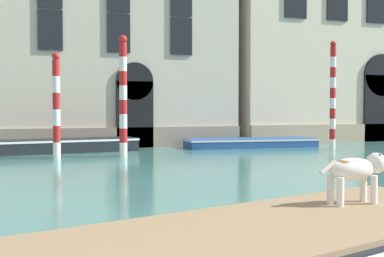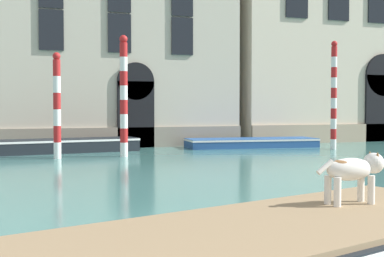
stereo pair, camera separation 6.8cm
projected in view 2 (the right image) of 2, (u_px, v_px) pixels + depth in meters
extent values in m
cube|color=#BCB29E|center=(76.00, 12.00, 25.61)|extent=(14.48, 6.00, 12.70)
cube|color=gray|center=(87.00, 138.00, 22.98)|extent=(14.48, 0.16, 0.91)
cube|color=black|center=(136.00, 115.00, 23.66)|extent=(1.66, 0.14, 2.95)
cylinder|color=black|center=(136.00, 81.00, 23.60)|extent=(1.66, 0.14, 1.66)
cube|color=black|center=(51.00, 30.00, 22.32)|extent=(1.02, 0.10, 1.69)
cube|color=black|center=(119.00, 33.00, 23.30)|extent=(1.02, 0.10, 1.69)
cube|color=black|center=(182.00, 36.00, 24.28)|extent=(1.02, 0.10, 1.69)
cube|color=tan|center=(357.00, 133.00, 27.71)|extent=(12.13, 0.16, 0.93)
cube|color=black|center=(383.00, 108.00, 28.20)|extent=(2.22, 0.14, 3.50)
cylinder|color=black|center=(383.00, 75.00, 28.13)|extent=(2.22, 0.14, 2.22)
cube|color=black|center=(339.00, 0.00, 27.05)|extent=(1.21, 0.10, 2.03)
cube|color=black|center=(378.00, 4.00, 27.87)|extent=(1.21, 0.10, 2.03)
cube|color=white|center=(199.00, 248.00, 5.13)|extent=(8.93, 4.71, 0.08)
cube|color=#8C7251|center=(199.00, 239.00, 5.13)|extent=(8.60, 4.42, 0.06)
cylinder|color=silver|center=(361.00, 188.00, 6.99)|extent=(0.09, 0.09, 0.36)
cylinder|color=silver|center=(371.00, 190.00, 6.81)|extent=(0.09, 0.09, 0.36)
cylinder|color=silver|center=(328.00, 190.00, 6.81)|extent=(0.09, 0.09, 0.36)
cylinder|color=silver|center=(337.00, 192.00, 6.62)|extent=(0.09, 0.09, 0.36)
ellipsoid|color=silver|center=(350.00, 169.00, 6.80)|extent=(0.68, 0.30, 0.29)
ellipsoid|color=brown|center=(343.00, 163.00, 6.76)|extent=(0.30, 0.21, 0.10)
sphere|color=silver|center=(374.00, 163.00, 6.93)|extent=(0.27, 0.27, 0.27)
cone|color=brown|center=(370.00, 155.00, 6.99)|extent=(0.08, 0.08, 0.11)
cone|color=brown|center=(378.00, 156.00, 6.86)|extent=(0.08, 0.08, 0.11)
cylinder|color=silver|center=(325.00, 167.00, 6.66)|extent=(0.24, 0.07, 0.19)
cube|color=black|center=(61.00, 146.00, 21.19)|extent=(6.29, 2.26, 0.54)
cube|color=white|center=(60.00, 140.00, 21.19)|extent=(6.33, 2.29, 0.08)
cube|color=#B2B7BC|center=(61.00, 146.00, 21.20)|extent=(3.50, 1.53, 0.48)
cube|color=#234C8C|center=(251.00, 143.00, 24.05)|extent=(6.01, 2.37, 0.40)
cube|color=white|center=(251.00, 140.00, 24.05)|extent=(6.04, 2.40, 0.08)
cube|color=#B2B7BC|center=(251.00, 143.00, 24.06)|extent=(3.34, 1.65, 0.36)
cylinder|color=white|center=(124.00, 150.00, 19.38)|extent=(0.28, 0.28, 0.52)
cylinder|color=#B21E1E|center=(124.00, 135.00, 19.36)|extent=(0.28, 0.28, 0.52)
cylinder|color=white|center=(124.00, 121.00, 19.34)|extent=(0.28, 0.28, 0.52)
cylinder|color=#B21E1E|center=(124.00, 107.00, 19.32)|extent=(0.28, 0.28, 0.52)
cylinder|color=white|center=(124.00, 93.00, 19.30)|extent=(0.28, 0.28, 0.52)
cylinder|color=#B21E1E|center=(124.00, 78.00, 19.28)|extent=(0.28, 0.28, 0.52)
cylinder|color=white|center=(124.00, 64.00, 19.26)|extent=(0.28, 0.28, 0.52)
cylinder|color=#B21E1E|center=(124.00, 50.00, 19.24)|extent=(0.28, 0.28, 0.52)
sphere|color=#B21E1E|center=(123.00, 39.00, 19.22)|extent=(0.29, 0.29, 0.29)
cylinder|color=white|center=(57.00, 151.00, 18.58)|extent=(0.26, 0.26, 0.57)
cylinder|color=#B21E1E|center=(57.00, 134.00, 18.56)|extent=(0.26, 0.26, 0.57)
cylinder|color=white|center=(57.00, 118.00, 18.54)|extent=(0.26, 0.26, 0.57)
cylinder|color=#B21E1E|center=(57.00, 101.00, 18.52)|extent=(0.26, 0.26, 0.57)
cylinder|color=white|center=(57.00, 84.00, 18.49)|extent=(0.26, 0.26, 0.57)
cylinder|color=#B21E1E|center=(57.00, 68.00, 18.47)|extent=(0.26, 0.26, 0.57)
sphere|color=#B21E1E|center=(57.00, 56.00, 18.46)|extent=(0.27, 0.27, 0.27)
cylinder|color=white|center=(333.00, 144.00, 22.76)|extent=(0.24, 0.24, 0.44)
cylinder|color=#B21E1E|center=(333.00, 134.00, 22.75)|extent=(0.24, 0.24, 0.44)
cylinder|color=white|center=(333.00, 124.00, 22.73)|extent=(0.24, 0.24, 0.44)
cylinder|color=#B21E1E|center=(334.00, 114.00, 22.71)|extent=(0.24, 0.24, 0.44)
cylinder|color=white|center=(334.00, 103.00, 22.70)|extent=(0.24, 0.24, 0.44)
cylinder|color=#B21E1E|center=(334.00, 93.00, 22.68)|extent=(0.24, 0.24, 0.44)
cylinder|color=white|center=(334.00, 83.00, 22.66)|extent=(0.24, 0.24, 0.44)
cylinder|color=#B21E1E|center=(334.00, 72.00, 22.65)|extent=(0.24, 0.24, 0.44)
cylinder|color=white|center=(334.00, 62.00, 22.63)|extent=(0.24, 0.24, 0.44)
cylinder|color=#B21E1E|center=(334.00, 52.00, 22.61)|extent=(0.24, 0.24, 0.44)
sphere|color=#B21E1E|center=(334.00, 44.00, 22.60)|extent=(0.26, 0.26, 0.26)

